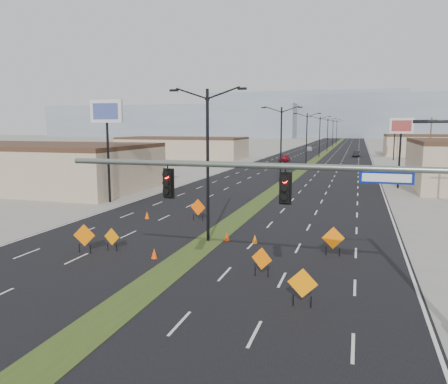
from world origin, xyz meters
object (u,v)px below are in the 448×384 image
(construction_sign_5, at_px, (333,239))
(signal_mast, at_px, (333,202))
(streetlight_4, at_px, (328,133))
(car_mid, at_px, (356,154))
(pole_sign_east_far, at_px, (395,129))
(streetlight_6, at_px, (337,131))
(construction_sign_2, at_px, (198,208))
(construction_sign_4, at_px, (303,284))
(cone_1, at_px, (255,239))
(streetlight_1, at_px, (281,144))
(car_left, at_px, (284,158))
(streetlight_5, at_px, (333,132))
(cone_0, at_px, (154,253))
(car_far, at_px, (309,149))
(pole_sign_west, at_px, (107,119))
(construction_sign_0, at_px, (84,236))
(construction_sign_1, at_px, (112,238))
(pole_sign_east_near, at_px, (401,132))
(construction_sign_3, at_px, (262,260))
(cone_2, at_px, (227,236))
(cone_3, at_px, (147,215))
(streetlight_0, at_px, (208,161))
(streetlight_2, at_px, (307,138))

(construction_sign_5, bearing_deg, signal_mast, -99.00)
(streetlight_4, height_order, car_mid, streetlight_4)
(car_mid, height_order, pole_sign_east_far, pole_sign_east_far)
(streetlight_6, height_order, construction_sign_2, streetlight_6)
(construction_sign_4, xyz_separation_m, pole_sign_east_far, (9.65, 88.24, 6.08))
(construction_sign_2, xyz_separation_m, cone_1, (6.01, -5.44, -0.76))
(signal_mast, relative_size, streetlight_1, 1.63)
(car_left, xyz_separation_m, construction_sign_2, (3.09, -61.82, 0.28))
(streetlight_1, relative_size, car_mid, 2.16)
(streetlight_5, xyz_separation_m, cone_0, (-1.73, -144.58, -5.11))
(car_far, height_order, construction_sign_2, construction_sign_2)
(streetlight_4, height_order, construction_sign_4, streetlight_4)
(pole_sign_west, bearing_deg, car_left, 76.84)
(construction_sign_2, xyz_separation_m, cone_0, (1.17, -10.41, -0.75))
(streetlight_5, xyz_separation_m, construction_sign_2, (-2.90, -134.17, -4.36))
(construction_sign_0, xyz_separation_m, construction_sign_1, (1.30, 0.94, -0.22))
(streetlight_4, distance_m, pole_sign_east_near, 82.36)
(signal_mast, relative_size, construction_sign_3, 10.56)
(car_mid, bearing_deg, streetlight_6, 98.28)
(car_far, relative_size, cone_1, 7.67)
(construction_sign_5, bearing_deg, pole_sign_east_far, 72.32)
(streetlight_4, height_order, car_left, streetlight_4)
(construction_sign_4, bearing_deg, cone_1, 116.83)
(signal_mast, distance_m, car_left, 79.10)
(signal_mast, distance_m, cone_0, 12.46)
(streetlight_1, height_order, car_mid, streetlight_1)
(pole_sign_west, height_order, pole_sign_east_near, pole_sign_west)
(cone_1, relative_size, cone_2, 0.98)
(signal_mast, xyz_separation_m, streetlight_5, (-8.56, 150.00, 0.63))
(streetlight_1, distance_m, cone_3, 24.41)
(signal_mast, distance_m, streetlight_0, 13.18)
(pole_sign_east_far, bearing_deg, streetlight_0, -117.59)
(car_far, bearing_deg, pole_sign_east_far, -58.63)
(car_far, xyz_separation_m, pole_sign_west, (-9.23, -99.18, 7.72))
(construction_sign_0, bearing_deg, car_left, 78.41)
(signal_mast, relative_size, cone_2, 26.68)
(construction_sign_1, height_order, cone_3, construction_sign_1)
(signal_mast, relative_size, cone_3, 25.55)
(construction_sign_0, height_order, construction_sign_4, construction_sign_0)
(streetlight_0, relative_size, streetlight_6, 1.00)
(streetlight_2, distance_m, construction_sign_0, 61.30)
(cone_3, xyz_separation_m, pole_sign_east_far, (24.22, 73.99, 6.77))
(construction_sign_0, height_order, construction_sign_5, construction_sign_0)
(car_left, relative_size, construction_sign_4, 2.66)
(construction_sign_1, bearing_deg, streetlight_4, 92.96)
(streetlight_6, distance_m, cone_1, 167.72)
(streetlight_5, distance_m, streetlight_6, 28.00)
(pole_sign_east_far, bearing_deg, streetlight_1, -123.84)
(construction_sign_4, xyz_separation_m, cone_1, (-4.25, 9.39, -0.72))
(car_left, height_order, cone_0, car_left)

